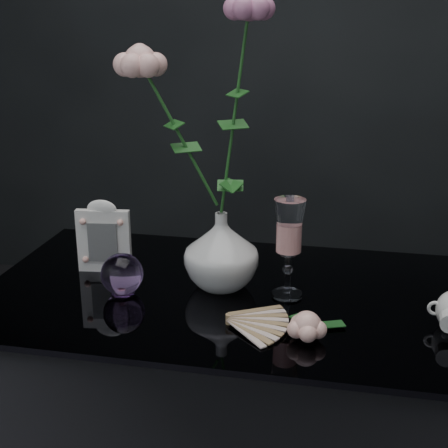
% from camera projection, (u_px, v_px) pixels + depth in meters
% --- Properties ---
extents(vase, '(0.18, 0.18, 0.16)m').
position_uv_depth(vase, '(221.00, 251.00, 1.25)').
color(vase, silver).
rests_on(vase, table).
extents(wine_glass, '(0.07, 0.07, 0.20)m').
position_uv_depth(wine_glass, '(288.00, 249.00, 1.20)').
color(wine_glass, white).
rests_on(wine_glass, table).
extents(picture_frame, '(0.13, 0.11, 0.16)m').
position_uv_depth(picture_frame, '(104.00, 236.00, 1.33)').
color(picture_frame, silver).
rests_on(picture_frame, table).
extents(paperweight, '(0.11, 0.11, 0.08)m').
position_uv_depth(paperweight, '(122.00, 274.00, 1.23)').
color(paperweight, '#B482D3').
rests_on(paperweight, table).
extents(paper_fan, '(0.26, 0.23, 0.02)m').
position_uv_depth(paper_fan, '(229.00, 318.00, 1.12)').
color(paper_fan, beige).
rests_on(paper_fan, table).
extents(loose_rose, '(0.13, 0.16, 0.05)m').
position_uv_depth(loose_rose, '(307.00, 325.00, 1.06)').
color(loose_rose, '#FFB3A4').
rests_on(loose_rose, table).
extents(roses, '(0.27, 0.12, 0.46)m').
position_uv_depth(roses, '(202.00, 109.00, 1.17)').
color(roses, '#F3ADA4').
rests_on(roses, vase).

